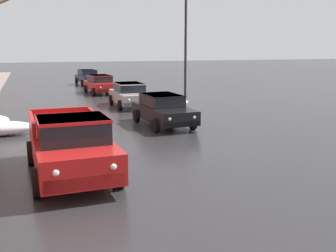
{
  "coord_description": "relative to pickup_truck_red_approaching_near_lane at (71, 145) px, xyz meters",
  "views": [
    {
      "loc": [
        -3.08,
        -1.64,
        3.53
      ],
      "look_at": [
        1.13,
        10.38,
        1.01
      ],
      "focal_mm": 42.67,
      "sensor_mm": 36.0,
      "label": 1
    }
  ],
  "objects": [
    {
      "name": "street_lamp_post",
      "position": [
        7.64,
        10.66,
        2.85
      ],
      "size": [
        0.44,
        0.24,
        6.74
      ],
      "color": "#28282D",
      "rests_on": "ground"
    },
    {
      "name": "sedan_silver_parked_kerbside_mid",
      "position": [
        4.75,
        12.44,
        -0.13
      ],
      "size": [
        2.0,
        4.31,
        1.42
      ],
      "color": "#B7B7BC",
      "rests_on": "ground"
    },
    {
      "name": "sedan_darkblue_queued_behind_truck",
      "position": [
        4.43,
        27.72,
        -0.13
      ],
      "size": [
        2.16,
        4.22,
        1.42
      ],
      "color": "navy",
      "rests_on": "ground"
    },
    {
      "name": "sedan_red_parked_far_down_block",
      "position": [
        4.29,
        20.0,
        -0.13
      ],
      "size": [
        2.23,
        4.35,
        1.42
      ],
      "color": "red",
      "rests_on": "ground"
    },
    {
      "name": "pickup_truck_red_approaching_near_lane",
      "position": [
        0.0,
        0.0,
        0.0
      ],
      "size": [
        2.33,
        5.04,
        1.76
      ],
      "color": "red",
      "rests_on": "ground"
    },
    {
      "name": "sedan_black_parked_kerbside_close",
      "position": [
        4.74,
        6.13,
        -0.13
      ],
      "size": [
        2.09,
        4.31,
        1.42
      ],
      "color": "black",
      "rests_on": "ground"
    },
    {
      "name": "snow_bank_near_corner_right",
      "position": [
        7.16,
        11.59,
        -0.63
      ],
      "size": [
        2.04,
        1.49,
        0.53
      ],
      "color": "white",
      "rests_on": "ground"
    }
  ]
}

